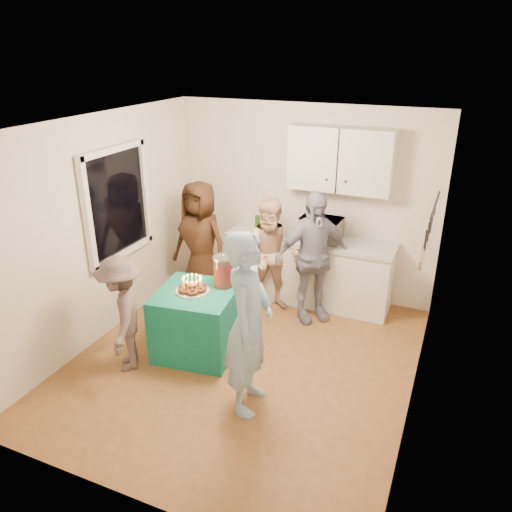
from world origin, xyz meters
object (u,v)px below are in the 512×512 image
at_px(counter, 309,271).
at_px(punch_jar, 223,272).
at_px(woman_back_left, 200,242).
at_px(woman_back_right, 312,258).
at_px(woman_back_center, 272,256).
at_px(child_near_left, 122,314).
at_px(party_table, 197,321).
at_px(man_birthday, 249,324).
at_px(microwave, 321,229).

height_order(counter, punch_jar, punch_jar).
bearing_deg(woman_back_left, woman_back_right, 11.00).
relative_size(woman_back_center, child_near_left, 1.17).
height_order(party_table, woman_back_center, woman_back_center).
bearing_deg(man_birthday, woman_back_left, 31.79).
height_order(microwave, woman_back_left, woman_back_left).
relative_size(woman_back_left, woman_back_center, 1.10).
xyz_separation_m(party_table, woman_back_left, (-0.58, 1.16, 0.45)).
xyz_separation_m(man_birthday, woman_back_center, (-0.51, 1.90, -0.15)).
bearing_deg(microwave, woman_back_left, -158.34).
distance_m(man_birthday, woman_back_right, 1.85).
distance_m(party_table, woman_back_left, 1.37).
xyz_separation_m(microwave, man_birthday, (0.01, -2.31, -0.15)).
bearing_deg(child_near_left, party_table, 103.28).
bearing_deg(punch_jar, man_birthday, -51.26).
bearing_deg(punch_jar, woman_back_center, 79.69).
xyz_separation_m(man_birthday, child_near_left, (-1.49, 0.05, -0.26)).
relative_size(party_table, woman_back_right, 0.50).
bearing_deg(man_birthday, child_near_left, 79.70).
distance_m(party_table, punch_jar, 0.64).
distance_m(man_birthday, woman_back_center, 1.97).
xyz_separation_m(counter, microwave, (0.14, 0.00, 0.63)).
height_order(microwave, punch_jar, microwave).
xyz_separation_m(counter, punch_jar, (-0.56, -1.44, 0.50)).
bearing_deg(woman_back_center, microwave, 23.87).
xyz_separation_m(counter, woman_back_right, (0.18, -0.47, 0.41)).
distance_m(counter, woman_back_center, 0.65).
height_order(woman_back_center, child_near_left, woman_back_center).
bearing_deg(woman_back_left, party_table, -54.76).
xyz_separation_m(microwave, party_table, (-0.91, -1.69, -0.68)).
xyz_separation_m(punch_jar, child_near_left, (-0.79, -0.82, -0.28)).
relative_size(man_birthday, woman_back_left, 1.09).
height_order(microwave, man_birthday, man_birthday).
distance_m(microwave, woman_back_right, 0.52).
xyz_separation_m(punch_jar, woman_back_right, (0.73, 0.97, -0.09)).
distance_m(microwave, punch_jar, 1.61).
bearing_deg(man_birthday, microwave, -8.23).
bearing_deg(man_birthday, woman_back_center, 6.72).
bearing_deg(microwave, counter, -178.03).
xyz_separation_m(counter, man_birthday, (0.14, -2.31, 0.48)).
bearing_deg(counter, child_near_left, -120.74).
bearing_deg(punch_jar, counter, 68.91).
bearing_deg(party_table, counter, 65.37).
xyz_separation_m(party_table, punch_jar, (0.22, 0.25, 0.55)).
relative_size(microwave, party_table, 0.63).
relative_size(counter, child_near_left, 1.69).
xyz_separation_m(woman_back_left, child_near_left, (0.01, -1.73, -0.18)).
bearing_deg(counter, woman_back_left, -158.51).
xyz_separation_m(counter, woman_back_center, (-0.37, -0.42, 0.33)).
height_order(man_birthday, woman_back_left, man_birthday).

